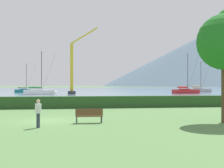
{
  "coord_description": "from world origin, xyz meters",
  "views": [
    {
      "loc": [
        1.29,
        -21.9,
        2.52
      ],
      "look_at": [
        13.92,
        62.43,
        2.63
      ],
      "focal_mm": 49.46,
      "sensor_mm": 36.0,
      "label": 1
    }
  ],
  "objects_px": {
    "sailboat_slip_5": "(25,91)",
    "dock_crane": "(73,71)",
    "sailboat_slip_7": "(39,92)",
    "sailboat_slip_0": "(186,91)",
    "sailboat_slip_4": "(199,90)",
    "park_bench_near_path": "(89,115)",
    "person_seated_viewer": "(38,111)"
  },
  "relations": [
    {
      "from": "sailboat_slip_7",
      "to": "person_seated_viewer",
      "type": "relative_size",
      "value": 6.48
    },
    {
      "from": "sailboat_slip_0",
      "to": "person_seated_viewer",
      "type": "bearing_deg",
      "value": -125.13
    },
    {
      "from": "park_bench_near_path",
      "to": "sailboat_slip_4",
      "type": "bearing_deg",
      "value": 63.59
    },
    {
      "from": "sailboat_slip_5",
      "to": "person_seated_viewer",
      "type": "height_order",
      "value": "sailboat_slip_5"
    },
    {
      "from": "sailboat_slip_5",
      "to": "park_bench_near_path",
      "type": "xyz_separation_m",
      "value": [
        14.23,
        -80.0,
        -0.05
      ]
    },
    {
      "from": "sailboat_slip_0",
      "to": "dock_crane",
      "type": "bearing_deg",
      "value": 174.87
    },
    {
      "from": "park_bench_near_path",
      "to": "sailboat_slip_5",
      "type": "bearing_deg",
      "value": 102.64
    },
    {
      "from": "park_bench_near_path",
      "to": "sailboat_slip_0",
      "type": "bearing_deg",
      "value": 65.44
    },
    {
      "from": "sailboat_slip_4",
      "to": "sailboat_slip_7",
      "type": "height_order",
      "value": "sailboat_slip_7"
    },
    {
      "from": "person_seated_viewer",
      "to": "dock_crane",
      "type": "height_order",
      "value": "dock_crane"
    },
    {
      "from": "sailboat_slip_5",
      "to": "park_bench_near_path",
      "type": "height_order",
      "value": "sailboat_slip_5"
    },
    {
      "from": "sailboat_slip_4",
      "to": "park_bench_near_path",
      "type": "xyz_separation_m",
      "value": [
        -41.72,
        -75.4,
        -0.18
      ]
    },
    {
      "from": "dock_crane",
      "to": "sailboat_slip_0",
      "type": "bearing_deg",
      "value": 1.34
    },
    {
      "from": "park_bench_near_path",
      "to": "dock_crane",
      "type": "relative_size",
      "value": 0.1
    },
    {
      "from": "sailboat_slip_5",
      "to": "sailboat_slip_7",
      "type": "height_order",
      "value": "sailboat_slip_7"
    },
    {
      "from": "sailboat_slip_5",
      "to": "dock_crane",
      "type": "relative_size",
      "value": 0.52
    },
    {
      "from": "dock_crane",
      "to": "sailboat_slip_4",
      "type": "bearing_deg",
      "value": 19.21
    },
    {
      "from": "sailboat_slip_4",
      "to": "dock_crane",
      "type": "relative_size",
      "value": 0.58
    },
    {
      "from": "sailboat_slip_7",
      "to": "park_bench_near_path",
      "type": "relative_size",
      "value": 5.97
    },
    {
      "from": "sailboat_slip_0",
      "to": "sailboat_slip_7",
      "type": "xyz_separation_m",
      "value": [
        -39.54,
        -4.12,
        -0.0
      ]
    },
    {
      "from": "sailboat_slip_5",
      "to": "sailboat_slip_7",
      "type": "bearing_deg",
      "value": -78.71
    },
    {
      "from": "sailboat_slip_5",
      "to": "dock_crane",
      "type": "xyz_separation_m",
      "value": [
        14.5,
        -19.04,
        5.41
      ]
    },
    {
      "from": "sailboat_slip_5",
      "to": "sailboat_slip_7",
      "type": "relative_size",
      "value": 0.86
    },
    {
      "from": "person_seated_viewer",
      "to": "sailboat_slip_5",
      "type": "bearing_deg",
      "value": 112.8
    },
    {
      "from": "person_seated_viewer",
      "to": "dock_crane",
      "type": "xyz_separation_m",
      "value": [
        3.35,
        62.69,
        5.02
      ]
    },
    {
      "from": "sailboat_slip_7",
      "to": "park_bench_near_path",
      "type": "xyz_separation_m",
      "value": [
        7.95,
        -57.58,
        -0.17
      ]
    },
    {
      "from": "person_seated_viewer",
      "to": "dock_crane",
      "type": "relative_size",
      "value": 0.09
    },
    {
      "from": "sailboat_slip_4",
      "to": "park_bench_near_path",
      "type": "distance_m",
      "value": 86.18
    },
    {
      "from": "sailboat_slip_4",
      "to": "dock_crane",
      "type": "bearing_deg",
      "value": -161.64
    },
    {
      "from": "sailboat_slip_4",
      "to": "sailboat_slip_7",
      "type": "bearing_deg",
      "value": -161.11
    },
    {
      "from": "sailboat_slip_4",
      "to": "sailboat_slip_5",
      "type": "bearing_deg",
      "value": 174.46
    },
    {
      "from": "sailboat_slip_4",
      "to": "sailboat_slip_5",
      "type": "height_order",
      "value": "sailboat_slip_4"
    }
  ]
}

